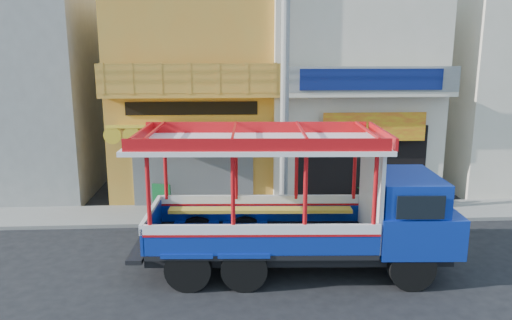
{
  "coord_description": "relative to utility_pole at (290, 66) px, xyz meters",
  "views": [
    {
      "loc": [
        -2.76,
        -12.13,
        5.53
      ],
      "look_at": [
        -1.94,
        2.5,
        2.26
      ],
      "focal_mm": 35.0,
      "sensor_mm": 36.0,
      "label": 1
    }
  ],
  "objects": [
    {
      "name": "ground",
      "position": [
        0.85,
        -3.3,
        -5.03
      ],
      "size": [
        90.0,
        90.0,
        0.0
      ],
      "primitive_type": "plane",
      "color": "black",
      "rests_on": "ground"
    },
    {
      "name": "sidewalk",
      "position": [
        0.85,
        0.7,
        -4.97
      ],
      "size": [
        30.0,
        2.0,
        0.12
      ],
      "primitive_type": "cube",
      "color": "slate",
      "rests_on": "ground"
    },
    {
      "name": "shophouse_left",
      "position": [
        -3.15,
        4.66,
        -0.92
      ],
      "size": [
        6.0,
        7.5,
        8.24
      ],
      "color": "orange",
      "rests_on": "ground"
    },
    {
      "name": "shophouse_right",
      "position": [
        2.85,
        4.66,
        -0.93
      ],
      "size": [
        6.0,
        6.75,
        8.24
      ],
      "color": "beige",
      "rests_on": "ground"
    },
    {
      "name": "party_pilaster",
      "position": [
        -0.15,
        1.55,
        -1.03
      ],
      "size": [
        0.35,
        0.3,
        8.0
      ],
      "primitive_type": "cube",
      "color": "beige",
      "rests_on": "ground"
    },
    {
      "name": "filler_building_left",
      "position": [
        -10.15,
        4.7,
        -1.23
      ],
      "size": [
        6.0,
        6.0,
        7.6
      ],
      "primitive_type": "cube",
      "color": "gray",
      "rests_on": "ground"
    },
    {
      "name": "filler_building_right",
      "position": [
        9.85,
        4.7,
        -1.23
      ],
      "size": [
        6.0,
        6.0,
        7.6
      ],
      "primitive_type": "cube",
      "color": "beige",
      "rests_on": "ground"
    },
    {
      "name": "utility_pole",
      "position": [
        0.0,
        0.0,
        0.0
      ],
      "size": [
        28.0,
        0.26,
        9.0
      ],
      "color": "gray",
      "rests_on": "ground"
    },
    {
      "name": "songthaew_truck",
      "position": [
        0.31,
        -3.73,
        -3.27
      ],
      "size": [
        7.94,
        2.95,
        3.65
      ],
      "color": "black",
      "rests_on": "ground"
    },
    {
      "name": "green_sign",
      "position": [
        -4.19,
        0.88,
        -4.5
      ],
      "size": [
        0.63,
        0.44,
        0.98
      ],
      "color": "black",
      "rests_on": "sidewalk"
    },
    {
      "name": "potted_plant_a",
      "position": [
        3.01,
        1.14,
        -4.39
      ],
      "size": [
        1.14,
        1.19,
        1.04
      ],
      "primitive_type": "imported",
      "rotation": [
        0.0,
        0.0,
        1.11
      ],
      "color": "#1C6225",
      "rests_on": "sidewalk"
    },
    {
      "name": "potted_plant_b",
      "position": [
        5.11,
        1.01,
        -4.46
      ],
      "size": [
        0.61,
        0.64,
        0.91
      ],
      "primitive_type": "imported",
      "rotation": [
        0.0,
        0.0,
        2.14
      ],
      "color": "#1C6225",
      "rests_on": "sidewalk"
    },
    {
      "name": "potted_plant_c",
      "position": [
        3.97,
        0.81,
        -4.41
      ],
      "size": [
        0.62,
        0.62,
        1.0
      ],
      "primitive_type": "imported",
      "rotation": [
        0.0,
        0.0,
        4.6
      ],
      "color": "#1C6225",
      "rests_on": "sidewalk"
    }
  ]
}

